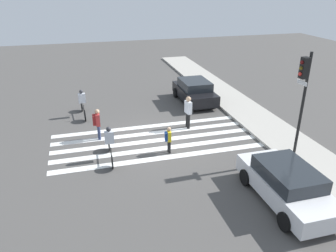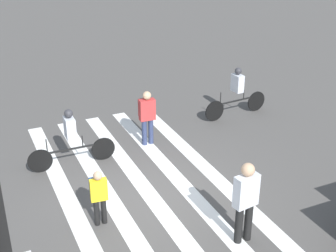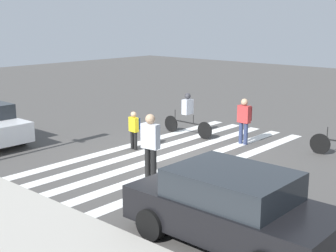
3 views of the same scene
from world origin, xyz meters
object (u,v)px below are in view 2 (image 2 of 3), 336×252
Objects in this scene: pedestrian_child_with_backpack at (98,193)px; cyclist_far_lane at (237,90)px; pedestrian_adult_blue_shirt at (246,198)px; cyclist_mid_street at (71,136)px; pedestrian_adult_tall_backpack at (147,113)px.

cyclist_far_lane is at bearing -139.86° from pedestrian_child_with_backpack.
pedestrian_child_with_backpack is at bearing 136.50° from pedestrian_adult_blue_shirt.
cyclist_mid_street is (-0.09, -2.65, 0.11)m from pedestrian_child_with_backpack.
pedestrian_child_with_backpack is 0.55× the size of cyclist_far_lane.
pedestrian_adult_tall_backpack is at bearing -120.20° from pedestrian_child_with_backpack.
pedestrian_child_with_backpack is 0.56× the size of cyclist_mid_street.
pedestrian_adult_tall_backpack is 0.70× the size of cyclist_mid_street.
cyclist_mid_street is (5.57, 0.98, -0.00)m from cyclist_far_lane.
cyclist_mid_street is at bearing 11.39° from pedestrian_adult_tall_backpack.
cyclist_far_lane is (-3.33, -0.62, -0.07)m from pedestrian_adult_tall_backpack.
pedestrian_adult_tall_backpack is (-2.32, -3.01, 0.18)m from pedestrian_child_with_backpack.
cyclist_far_lane is (-5.66, -3.63, 0.12)m from pedestrian_child_with_backpack.
cyclist_far_lane is at bearing -167.31° from pedestrian_adult_tall_backpack.
pedestrian_adult_tall_backpack is at bearing 5.87° from cyclist_far_lane.
pedestrian_adult_tall_backpack is at bearing 83.62° from pedestrian_adult_blue_shirt.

